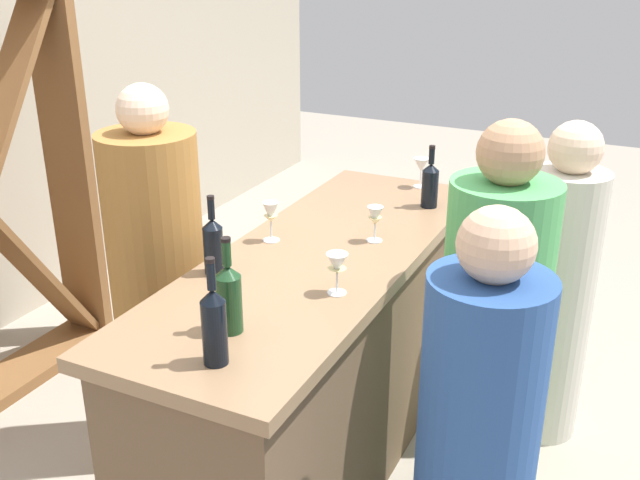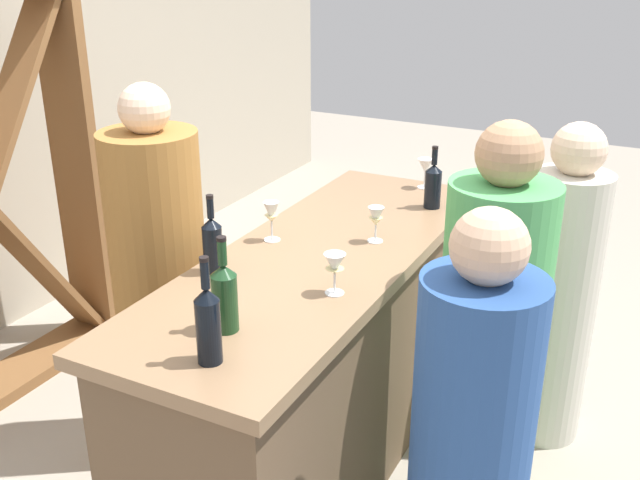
% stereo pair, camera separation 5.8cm
% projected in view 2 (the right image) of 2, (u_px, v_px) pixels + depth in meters
% --- Properties ---
extents(ground_plane, '(12.00, 12.00, 0.00)m').
position_uv_depth(ground_plane, '(320.00, 461.00, 3.17)').
color(ground_plane, '#9E9384').
extents(bar_counter, '(2.01, 0.69, 0.98)m').
position_uv_depth(bar_counter, '(320.00, 362.00, 2.98)').
color(bar_counter, brown).
rests_on(bar_counter, ground).
extents(wine_bottle_leftmost_near_black, '(0.07, 0.07, 0.32)m').
position_uv_depth(wine_bottle_leftmost_near_black, '(208.00, 323.00, 2.04)').
color(wine_bottle_leftmost_near_black, black).
rests_on(wine_bottle_leftmost_near_black, bar_counter).
extents(wine_bottle_second_left_olive_green, '(0.08, 0.08, 0.31)m').
position_uv_depth(wine_bottle_second_left_olive_green, '(225.00, 295.00, 2.20)').
color(wine_bottle_second_left_olive_green, '#193D1E').
rests_on(wine_bottle_second_left_olive_green, bar_counter).
extents(wine_bottle_center_near_black, '(0.07, 0.07, 0.29)m').
position_uv_depth(wine_bottle_center_near_black, '(212.00, 243.00, 2.59)').
color(wine_bottle_center_near_black, black).
rests_on(wine_bottle_center_near_black, bar_counter).
extents(wine_bottle_second_right_near_black, '(0.07, 0.07, 0.28)m').
position_uv_depth(wine_bottle_second_right_near_black, '(433.00, 185.00, 3.22)').
color(wine_bottle_second_right_near_black, black).
rests_on(wine_bottle_second_right_near_black, bar_counter).
extents(wine_glass_near_left, '(0.07, 0.07, 0.14)m').
position_uv_depth(wine_glass_near_left, '(335.00, 266.00, 2.44)').
color(wine_glass_near_left, white).
rests_on(wine_glass_near_left, bar_counter).
extents(wine_glass_near_center, '(0.06, 0.06, 0.14)m').
position_uv_depth(wine_glass_near_center, '(376.00, 218.00, 2.86)').
color(wine_glass_near_center, white).
rests_on(wine_glass_near_center, bar_counter).
extents(wine_glass_near_right, '(0.07, 0.07, 0.14)m').
position_uv_depth(wine_glass_near_right, '(425.00, 167.00, 3.47)').
color(wine_glass_near_right, white).
rests_on(wine_glass_near_right, bar_counter).
extents(wine_glass_far_left, '(0.07, 0.07, 0.16)m').
position_uv_depth(wine_glass_far_left, '(271.00, 214.00, 2.86)').
color(wine_glass_far_left, white).
rests_on(wine_glass_far_left, bar_counter).
extents(person_left_guest, '(0.42, 0.42, 1.47)m').
position_uv_depth(person_left_guest, '(468.00, 468.00, 2.11)').
color(person_left_guest, '#284C8C').
rests_on(person_left_guest, ground).
extents(person_center_guest, '(0.41, 0.41, 1.56)m').
position_uv_depth(person_center_guest, '(489.00, 354.00, 2.62)').
color(person_center_guest, '#4CA559').
rests_on(person_center_guest, ground).
extents(person_right_guest, '(0.39, 0.39, 1.42)m').
position_uv_depth(person_right_guest, '(558.00, 298.00, 3.13)').
color(person_right_guest, beige).
rests_on(person_right_guest, ground).
extents(person_server_behind, '(0.49, 0.49, 1.59)m').
position_uv_depth(person_server_behind, '(161.00, 292.00, 3.04)').
color(person_server_behind, '#9E6B33').
rests_on(person_server_behind, ground).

